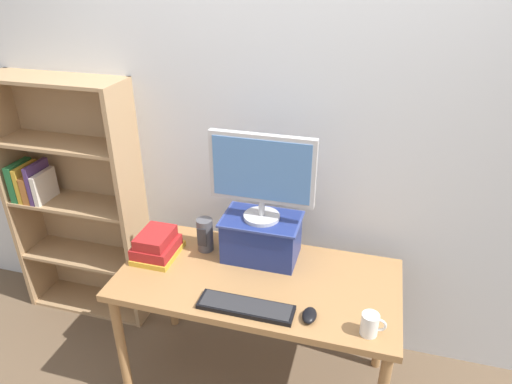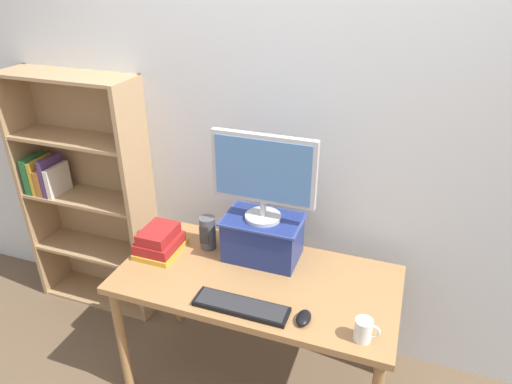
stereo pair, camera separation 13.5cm
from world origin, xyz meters
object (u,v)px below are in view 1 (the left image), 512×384
desk_speaker (205,235)px  computer_mouse (309,315)px  riser_box (261,236)px  keyboard (246,307)px  book_stack (156,245)px  coffee_mug (370,324)px  desk (258,289)px  computer_monitor (262,174)px  bookshelf_unit (74,199)px

desk_speaker → computer_mouse: bearing=-30.8°
computer_mouse → desk_speaker: desk_speaker is taller
riser_box → keyboard: size_ratio=0.91×
book_stack → coffee_mug: book_stack is taller
computer_mouse → book_stack: 0.90m
computer_mouse → coffee_mug: size_ratio=0.96×
desk → book_stack: book_stack is taller
keyboard → computer_monitor: bearing=95.4°
bookshelf_unit → book_stack: 0.81m
computer_mouse → coffee_mug: (0.26, -0.02, 0.03)m
book_stack → desk_speaker: 0.26m
keyboard → computer_mouse: bearing=3.6°
bookshelf_unit → computer_monitor: (1.27, -0.18, 0.42)m
coffee_mug → book_stack: bearing=166.3°
bookshelf_unit → computer_monitor: size_ratio=2.99×
book_stack → desk: bearing=-2.9°
book_stack → computer_monitor: bearing=15.4°
riser_box → coffee_mug: riser_box is taller
keyboard → book_stack: size_ratio=1.69×
computer_monitor → book_stack: bearing=-164.6°
computer_monitor → keyboard: bearing=-84.6°
bookshelf_unit → coffee_mug: bearing=-17.9°
book_stack → keyboard: bearing=-25.1°
desk → desk_speaker: bearing=155.2°
keyboard → book_stack: (-0.58, 0.27, 0.05)m
riser_box → computer_monitor: 0.36m
bookshelf_unit → computer_mouse: bookshelf_unit is taller
desk_speaker → keyboard: bearing=-48.7°
keyboard → book_stack: book_stack is taller
computer_monitor → computer_mouse: 0.70m
bookshelf_unit → computer_mouse: size_ratio=15.22×
desk → computer_mouse: size_ratio=13.48×
desk → riser_box: (-0.03, 0.18, 0.20)m
bookshelf_unit → keyboard: bookshelf_unit is taller
keyboard → desk_speaker: 0.54m
coffee_mug → keyboard: bearing=179.7°
riser_box → coffee_mug: 0.73m
keyboard → computer_mouse: size_ratio=4.26×
computer_monitor → keyboard: size_ratio=1.20×
desk → desk_speaker: 0.41m
desk → bookshelf_unit: size_ratio=0.89×
computer_mouse → riser_box: bearing=129.3°
keyboard → desk_speaker: size_ratio=2.37×
desk_speaker → book_stack: bearing=-150.7°
coffee_mug → computer_mouse: bearing=175.3°
desk_speaker → riser_box: bearing=4.0°
book_stack → bookshelf_unit: bearing=156.0°
desk → bookshelf_unit: bearing=164.7°
riser_box → desk: bearing=-81.0°
computer_mouse → coffee_mug: 0.26m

